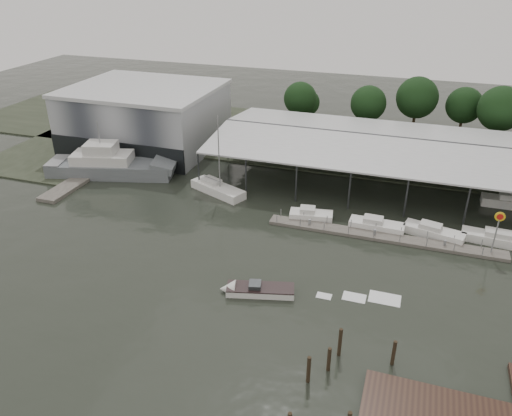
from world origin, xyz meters
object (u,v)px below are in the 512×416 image
(speedboat_underway, at_px, (254,290))
(grey_trawler, at_px, (112,165))
(shell_fuel_sign, at_px, (498,225))
(white_sailboat, at_px, (217,189))

(speedboat_underway, bearing_deg, grey_trawler, -49.74)
(grey_trawler, bearing_deg, shell_fuel_sign, -21.78)
(white_sailboat, distance_m, speedboat_underway, 24.21)
(speedboat_underway, bearing_deg, white_sailboat, -73.16)
(grey_trawler, bearing_deg, white_sailboat, -17.72)
(grey_trawler, height_order, speedboat_underway, grey_trawler)
(grey_trawler, distance_m, white_sailboat, 17.88)
(grey_trawler, relative_size, speedboat_underway, 1.11)
(shell_fuel_sign, relative_size, white_sailboat, 0.48)
(shell_fuel_sign, height_order, speedboat_underway, shell_fuel_sign)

